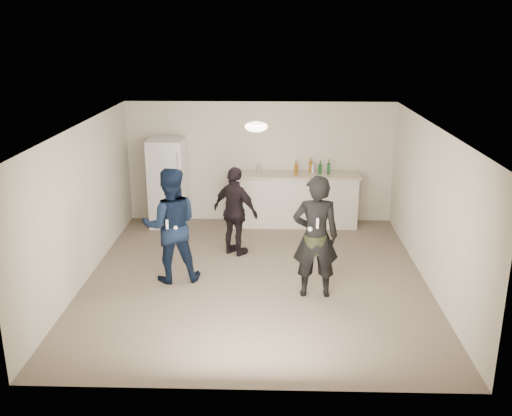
{
  "coord_description": "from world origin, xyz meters",
  "views": [
    {
      "loc": [
        0.26,
        -8.54,
        3.95
      ],
      "look_at": [
        0.0,
        0.2,
        1.15
      ],
      "focal_mm": 40.0,
      "sensor_mm": 36.0,
      "label": 1
    }
  ],
  "objects_px": {
    "man": "(171,225)",
    "spectator": "(235,212)",
    "shaker": "(259,169)",
    "woman": "(316,237)",
    "counter": "(293,201)",
    "fridge": "(168,183)"
  },
  "relations": [
    {
      "from": "shaker",
      "to": "woman",
      "type": "xyz_separation_m",
      "value": [
        0.93,
        -3.27,
        -0.22
      ]
    },
    {
      "from": "counter",
      "to": "woman",
      "type": "relative_size",
      "value": 1.37
    },
    {
      "from": "shaker",
      "to": "counter",
      "type": "bearing_deg",
      "value": -3.25
    },
    {
      "from": "shaker",
      "to": "spectator",
      "type": "distance_m",
      "value": 1.74
    },
    {
      "from": "counter",
      "to": "shaker",
      "type": "relative_size",
      "value": 15.29
    },
    {
      "from": "woman",
      "to": "spectator",
      "type": "bearing_deg",
      "value": -52.35
    },
    {
      "from": "shaker",
      "to": "woman",
      "type": "distance_m",
      "value": 3.4
    },
    {
      "from": "shaker",
      "to": "man",
      "type": "xyz_separation_m",
      "value": [
        -1.33,
        -2.77,
        -0.24
      ]
    },
    {
      "from": "spectator",
      "to": "fridge",
      "type": "bearing_deg",
      "value": -11.69
    },
    {
      "from": "man",
      "to": "spectator",
      "type": "xyz_separation_m",
      "value": [
        0.96,
        1.11,
        -0.13
      ]
    },
    {
      "from": "fridge",
      "to": "shaker",
      "type": "height_order",
      "value": "fridge"
    },
    {
      "from": "counter",
      "to": "woman",
      "type": "height_order",
      "value": "woman"
    },
    {
      "from": "shaker",
      "to": "man",
      "type": "relative_size",
      "value": 0.09
    },
    {
      "from": "counter",
      "to": "fridge",
      "type": "height_order",
      "value": "fridge"
    },
    {
      "from": "fridge",
      "to": "shaker",
      "type": "xyz_separation_m",
      "value": [
        1.86,
        0.11,
        0.28
      ]
    },
    {
      "from": "counter",
      "to": "man",
      "type": "distance_m",
      "value": 3.43
    },
    {
      "from": "fridge",
      "to": "spectator",
      "type": "relative_size",
      "value": 1.11
    },
    {
      "from": "shaker",
      "to": "spectator",
      "type": "bearing_deg",
      "value": -102.63
    },
    {
      "from": "shaker",
      "to": "woman",
      "type": "relative_size",
      "value": 0.09
    },
    {
      "from": "counter",
      "to": "spectator",
      "type": "xyz_separation_m",
      "value": [
        -1.07,
        -1.62,
        0.28
      ]
    },
    {
      "from": "man",
      "to": "woman",
      "type": "distance_m",
      "value": 2.31
    },
    {
      "from": "shaker",
      "to": "man",
      "type": "bearing_deg",
      "value": -115.61
    }
  ]
}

